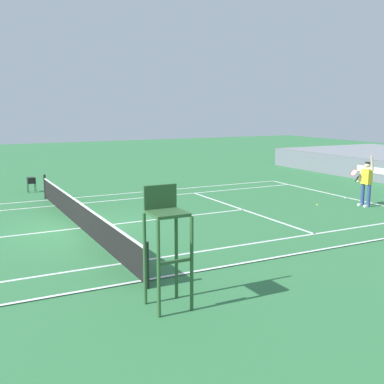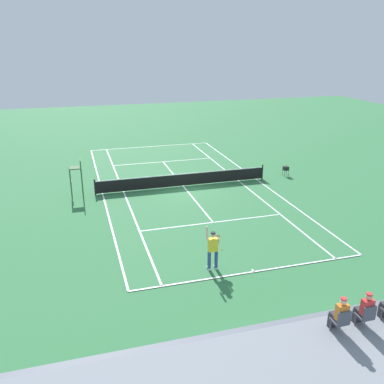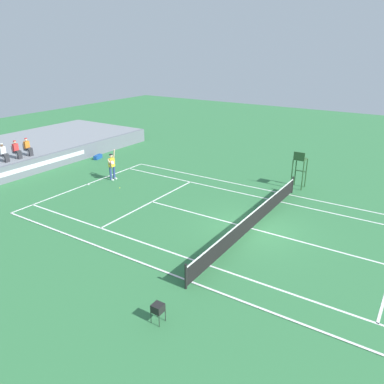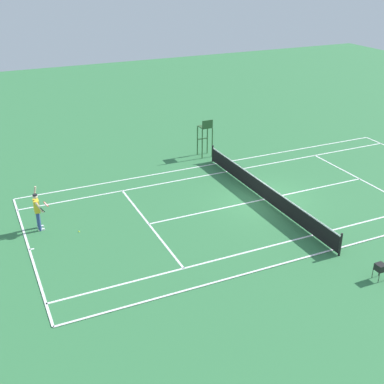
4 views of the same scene
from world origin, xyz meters
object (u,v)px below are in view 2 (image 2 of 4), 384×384
at_px(spectator_seated_2, 340,315).
at_px(umpire_chair, 77,173).
at_px(tennis_ball, 222,250).
at_px(equipment_bag, 168,350).
at_px(tennis_player, 213,249).
at_px(ball_hopper, 286,168).
at_px(spectator_seated_1, 365,310).

bearing_deg(spectator_seated_2, umpire_chair, -67.94).
relative_size(tennis_ball, equipment_bag, 0.07).
bearing_deg(umpire_chair, tennis_player, 115.59).
distance_m(spectator_seated_2, umpire_chair, 19.03).
bearing_deg(equipment_bag, umpire_chair, -81.94).
xyz_separation_m(spectator_seated_2, ball_hopper, (-7.82, -17.89, -1.20)).
xyz_separation_m(spectator_seated_1, equipment_bag, (5.79, -1.81, -1.61)).
xyz_separation_m(umpire_chair, ball_hopper, (-14.97, -0.26, -0.98)).
xyz_separation_m(spectator_seated_1, ball_hopper, (-6.94, -17.89, -1.20)).
xyz_separation_m(tennis_ball, equipment_bag, (4.11, 6.25, 0.13)).
distance_m(tennis_player, ball_hopper, 14.94).
relative_size(spectator_seated_1, umpire_chair, 0.52).
distance_m(spectator_seated_2, ball_hopper, 19.57).
bearing_deg(tennis_player, spectator_seated_2, 105.56).
distance_m(spectator_seated_1, tennis_ball, 8.41).
relative_size(umpire_chair, equipment_bag, 2.56).
bearing_deg(tennis_ball, ball_hopper, -131.23).
distance_m(spectator_seated_1, umpire_chair, 19.38).
xyz_separation_m(spectator_seated_1, tennis_ball, (1.68, -8.06, -1.73)).
bearing_deg(umpire_chair, spectator_seated_1, 114.49).
distance_m(tennis_player, equipment_bag, 5.67).
xyz_separation_m(spectator_seated_1, umpire_chair, (8.03, -17.64, -0.21)).
bearing_deg(tennis_player, ball_hopper, -130.14).
height_order(spectator_seated_1, tennis_ball, spectator_seated_1).
distance_m(tennis_player, umpire_chair, 12.38).
distance_m(spectator_seated_1, spectator_seated_2, 0.89).
relative_size(tennis_ball, umpire_chair, 0.03).
bearing_deg(tennis_ball, tennis_player, 57.46).
relative_size(spectator_seated_1, ball_hopper, 1.81).
xyz_separation_m(equipment_bag, ball_hopper, (-12.73, -16.09, 0.41)).
xyz_separation_m(tennis_player, tennis_ball, (-1.01, -1.58, -0.96)).
distance_m(spectator_seated_1, ball_hopper, 19.23).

